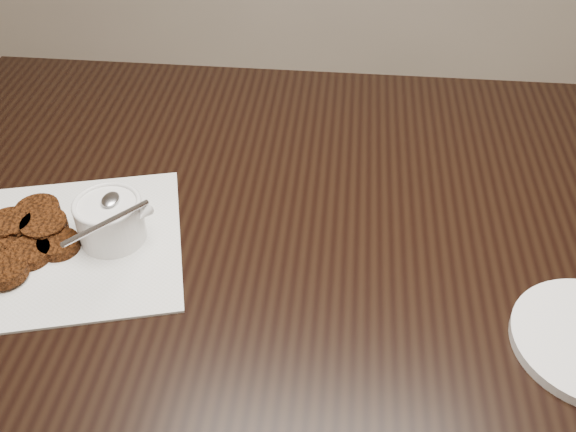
# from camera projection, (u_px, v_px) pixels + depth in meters

# --- Properties ---
(table) EXTENTS (1.41, 0.91, 0.75)m
(table) POSITION_uv_depth(u_px,v_px,m) (292.00, 345.00, 1.32)
(table) COLOR black
(table) RESTS_ON floor
(napkin) EXTENTS (0.39, 0.39, 0.00)m
(napkin) POSITION_uv_depth(u_px,v_px,m) (75.00, 246.00, 0.99)
(napkin) COLOR silver
(napkin) RESTS_ON table
(sauce_ramekin) EXTENTS (0.17, 0.17, 0.14)m
(sauce_ramekin) POSITION_uv_depth(u_px,v_px,m) (106.00, 202.00, 0.96)
(sauce_ramekin) COLOR white
(sauce_ramekin) RESTS_ON napkin
(patty_cluster) EXTENTS (0.25, 0.25, 0.02)m
(patty_cluster) POSITION_uv_depth(u_px,v_px,m) (25.00, 237.00, 0.98)
(patty_cluster) COLOR #59260B
(patty_cluster) RESTS_ON napkin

